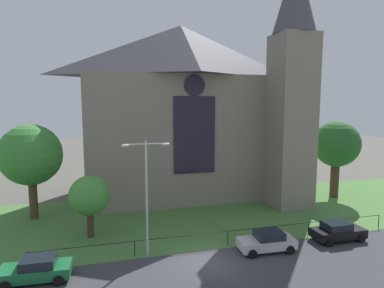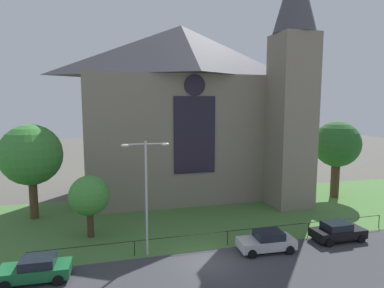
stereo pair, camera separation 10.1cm
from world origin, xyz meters
TOP-DOWN VIEW (x-y plane):
  - ground at (0.00, 10.00)m, footprint 160.00×160.00m
  - road_asphalt at (0.00, -2.00)m, footprint 120.00×8.00m
  - grass_verge at (0.00, 8.00)m, footprint 120.00×20.00m
  - church_building at (3.12, 17.70)m, footprint 23.20×16.20m
  - iron_railing at (2.35, 2.50)m, footprint 28.76×0.07m
  - tree_right_far at (19.29, 11.75)m, footprint 5.29×5.29m
  - tree_left_near at (-8.02, 6.89)m, footprint 3.27×3.27m
  - tree_left_far at (-13.42, 12.92)m, footprint 5.74×5.74m
  - streetlamp_near at (-3.91, 2.40)m, footprint 3.37×0.26m
  - parked_car_green at (-11.04, 0.66)m, footprint 4.27×2.16m
  - parked_car_silver at (4.80, 0.77)m, footprint 4.28×2.18m
  - parked_car_black at (11.22, 1.05)m, footprint 4.21×2.04m

SIDE VIEW (x-z plane):
  - ground at x=0.00m, z-range 0.00..0.00m
  - grass_verge at x=0.00m, z-range 0.00..0.01m
  - road_asphalt at x=0.00m, z-range 0.00..0.01m
  - parked_car_green at x=-11.04m, z-range -0.01..1.50m
  - parked_car_silver at x=4.80m, z-range -0.01..1.50m
  - parked_car_black at x=11.22m, z-range -0.01..1.50m
  - iron_railing at x=2.35m, z-range 0.40..1.53m
  - tree_left_near at x=-8.02m, z-range 0.90..6.04m
  - streetlamp_near at x=-3.91m, z-range 1.13..9.46m
  - tree_left_far at x=-13.42m, z-range 1.60..10.64m
  - tree_right_far at x=19.29m, z-range 1.72..10.66m
  - church_building at x=3.12m, z-range -2.73..23.27m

